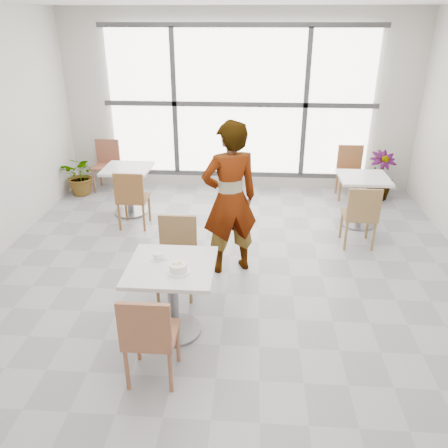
# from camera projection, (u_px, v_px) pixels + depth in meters

# --- Properties ---
(floor) EXTENTS (7.00, 7.00, 0.00)m
(floor) POSITION_uv_depth(u_px,v_px,m) (226.00, 293.00, 5.02)
(floor) COLOR #9E9EA5
(floor) RESTS_ON ground
(wall_back) EXTENTS (6.00, 0.00, 6.00)m
(wall_back) POSITION_uv_depth(u_px,v_px,m) (240.00, 103.00, 7.56)
(wall_back) COLOR silver
(wall_back) RESTS_ON ground
(window) EXTENTS (4.60, 0.07, 2.52)m
(window) POSITION_uv_depth(u_px,v_px,m) (239.00, 104.00, 7.50)
(window) COLOR white
(window) RESTS_ON ground
(main_table) EXTENTS (0.80, 0.80, 0.75)m
(main_table) POSITION_uv_depth(u_px,v_px,m) (172.00, 286.00, 4.20)
(main_table) COLOR silver
(main_table) RESTS_ON ground
(chair_near) EXTENTS (0.42, 0.42, 0.87)m
(chair_near) POSITION_uv_depth(u_px,v_px,m) (149.00, 334.00, 3.60)
(chair_near) COLOR #A26142
(chair_near) RESTS_ON ground
(chair_far) EXTENTS (0.42, 0.42, 0.87)m
(chair_far) POSITION_uv_depth(u_px,v_px,m) (177.00, 250.00, 4.90)
(chair_far) COLOR olive
(chair_far) RESTS_ON ground
(oatmeal_bowl) EXTENTS (0.21, 0.21, 0.09)m
(oatmeal_bowl) POSITION_uv_depth(u_px,v_px,m) (178.00, 268.00, 3.98)
(oatmeal_bowl) COLOR white
(oatmeal_bowl) RESTS_ON main_table
(coffee_cup) EXTENTS (0.16, 0.13, 0.07)m
(coffee_cup) POSITION_uv_depth(u_px,v_px,m) (158.00, 257.00, 4.19)
(coffee_cup) COLOR white
(coffee_cup) RESTS_ON main_table
(person) EXTENTS (0.79, 0.66, 1.84)m
(person) POSITION_uv_depth(u_px,v_px,m) (230.00, 199.00, 5.14)
(person) COLOR black
(person) RESTS_ON ground
(bg_table_left) EXTENTS (0.70, 0.70, 0.75)m
(bg_table_left) POSITION_uv_depth(u_px,v_px,m) (129.00, 184.00, 6.90)
(bg_table_left) COLOR silver
(bg_table_left) RESTS_ON ground
(bg_table_right) EXTENTS (0.70, 0.70, 0.75)m
(bg_table_right) POSITION_uv_depth(u_px,v_px,m) (362.00, 194.00, 6.51)
(bg_table_right) COLOR white
(bg_table_right) RESTS_ON ground
(bg_chair_left_near) EXTENTS (0.42, 0.42, 0.87)m
(bg_chair_left_near) POSITION_uv_depth(u_px,v_px,m) (132.00, 196.00, 6.39)
(bg_chair_left_near) COLOR brown
(bg_chair_left_near) RESTS_ON ground
(bg_chair_left_far) EXTENTS (0.42, 0.42, 0.87)m
(bg_chair_left_far) POSITION_uv_depth(u_px,v_px,m) (107.00, 161.00, 7.93)
(bg_chair_left_far) COLOR #975640
(bg_chair_left_far) RESTS_ON ground
(bg_chair_right_near) EXTENTS (0.42, 0.42, 0.87)m
(bg_chair_right_near) POSITION_uv_depth(u_px,v_px,m) (361.00, 213.00, 5.84)
(bg_chair_right_near) COLOR olive
(bg_chair_right_near) RESTS_ON ground
(bg_chair_right_far) EXTENTS (0.42, 0.42, 0.87)m
(bg_chair_right_far) POSITION_uv_depth(u_px,v_px,m) (350.00, 168.00, 7.58)
(bg_chair_right_far) COLOR #9F6339
(bg_chair_right_far) RESTS_ON ground
(plant_left) EXTENTS (0.69, 0.62, 0.70)m
(plant_left) POSITION_uv_depth(u_px,v_px,m) (81.00, 175.00, 7.71)
(plant_left) COLOR #568E51
(plant_left) RESTS_ON ground
(plant_right) EXTENTS (0.53, 0.53, 0.81)m
(plant_right) POSITION_uv_depth(u_px,v_px,m) (380.00, 175.00, 7.52)
(plant_right) COLOR #5F8449
(plant_right) RESTS_ON ground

